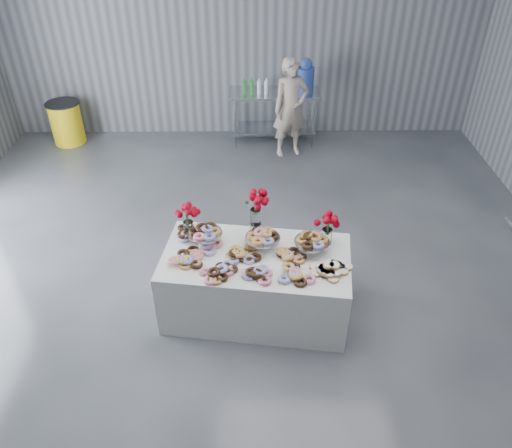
{
  "coord_description": "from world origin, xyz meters",
  "views": [
    {
      "loc": [
        0.14,
        -3.88,
        3.97
      ],
      "look_at": [
        0.19,
        0.39,
        0.88
      ],
      "focal_mm": 35.0,
      "sensor_mm": 36.0,
      "label": 1
    }
  ],
  "objects_px": {
    "water_jug": "(305,77)",
    "person": "(291,108)",
    "prep_table": "(274,108)",
    "trash_barrel": "(67,123)",
    "display_table": "(256,283)"
  },
  "relations": [
    {
      "from": "display_table",
      "to": "water_jug",
      "type": "relative_size",
      "value": 3.43
    },
    {
      "from": "water_jug",
      "to": "person",
      "type": "bearing_deg",
      "value": -119.94
    },
    {
      "from": "prep_table",
      "to": "person",
      "type": "height_order",
      "value": "person"
    },
    {
      "from": "prep_table",
      "to": "person",
      "type": "relative_size",
      "value": 0.94
    },
    {
      "from": "prep_table",
      "to": "water_jug",
      "type": "bearing_deg",
      "value": -0.0
    },
    {
      "from": "prep_table",
      "to": "trash_barrel",
      "type": "relative_size",
      "value": 2.07
    },
    {
      "from": "water_jug",
      "to": "person",
      "type": "height_order",
      "value": "person"
    },
    {
      "from": "person",
      "to": "water_jug",
      "type": "bearing_deg",
      "value": 42.89
    },
    {
      "from": "display_table",
      "to": "prep_table",
      "type": "xyz_separation_m",
      "value": [
        0.35,
        4.09,
        0.24
      ]
    },
    {
      "from": "display_table",
      "to": "person",
      "type": "bearing_deg",
      "value": 80.7
    },
    {
      "from": "person",
      "to": "prep_table",
      "type": "bearing_deg",
      "value": 101.34
    },
    {
      "from": "person",
      "to": "display_table",
      "type": "bearing_deg",
      "value": -116.47
    },
    {
      "from": "water_jug",
      "to": "prep_table",
      "type": "bearing_deg",
      "value": 180.0
    },
    {
      "from": "water_jug",
      "to": "person",
      "type": "xyz_separation_m",
      "value": [
        -0.26,
        -0.45,
        -0.35
      ]
    },
    {
      "from": "person",
      "to": "trash_barrel",
      "type": "relative_size",
      "value": 2.2
    }
  ]
}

